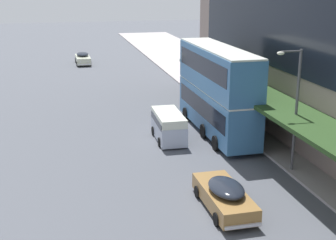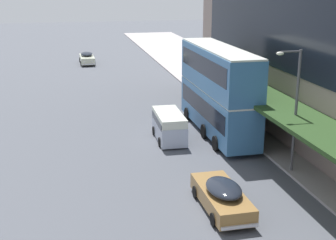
{
  "view_description": "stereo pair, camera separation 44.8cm",
  "coord_description": "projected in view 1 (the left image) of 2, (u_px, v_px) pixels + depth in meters",
  "views": [
    {
      "loc": [
        -6.56,
        -6.97,
        10.81
      ],
      "look_at": [
        0.05,
        20.84,
        2.19
      ],
      "focal_mm": 50.0,
      "sensor_mm": 36.0,
      "label": 1
    },
    {
      "loc": [
        -6.12,
        -7.07,
        10.81
      ],
      "look_at": [
        0.05,
        20.84,
        2.19
      ],
      "focal_mm": 50.0,
      "sensor_mm": 36.0,
      "label": 2
    }
  ],
  "objects": [
    {
      "name": "transit_bus_kerbside_front",
      "position": [
        217.0,
        88.0,
        33.31
      ],
      "size": [
        2.73,
        11.17,
        6.29
      ],
      "color": "teal",
      "rests_on": "ground"
    },
    {
      "name": "street_lamp",
      "position": [
        294.0,
        102.0,
        26.11
      ],
      "size": [
        1.5,
        0.28,
        7.04
      ],
      "color": "#4C4C51",
      "rests_on": "sidewalk_kerb"
    },
    {
      "name": "sedan_lead_mid",
      "position": [
        224.0,
        195.0,
        22.7
      ],
      "size": [
        1.99,
        5.0,
        1.51
      ],
      "color": "olive",
      "rests_on": "ground"
    },
    {
      "name": "sedan_oncoming_front",
      "position": [
        83.0,
        58.0,
        61.93
      ],
      "size": [
        1.95,
        5.0,
        1.55
      ],
      "color": "beige",
      "rests_on": "ground"
    },
    {
      "name": "vw_van",
      "position": [
        168.0,
        124.0,
        32.61
      ],
      "size": [
        2.0,
        4.6,
        1.96
      ],
      "color": "#B2BCD1",
      "rests_on": "ground"
    }
  ]
}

